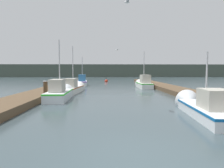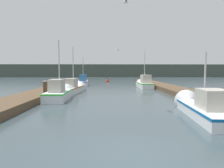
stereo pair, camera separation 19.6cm
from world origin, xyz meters
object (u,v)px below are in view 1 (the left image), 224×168
object	(u,v)px
seagull_lead	(127,2)
channel_buoy	(106,81)
mooring_piling_0	(64,86)
seagull_1	(117,50)
fishing_boat_2	(73,88)
fishing_boat_4	(82,82)
fishing_boat_1	(60,93)
fishing_boat_0	(204,107)
mooring_piling_1	(46,91)
fishing_boat_3	(144,83)

from	to	relation	value
seagull_lead	channel_buoy	bearing A→B (deg)	175.25
mooring_piling_0	channel_buoy	world-z (taller)	mooring_piling_0
seagull_lead	seagull_1	bearing A→B (deg)	172.80
fishing_boat_2	seagull_1	distance (m)	6.05
seagull_lead	fishing_boat_4	bearing A→B (deg)	-173.26
fishing_boat_1	mooring_piling_0	distance (m)	4.73
fishing_boat_0	mooring_piling_1	xyz separation A→B (m)	(-9.20, 5.14, 0.31)
fishing_boat_4	mooring_piling_1	bearing A→B (deg)	-98.52
fishing_boat_1	mooring_piling_1	distance (m)	1.13
mooring_piling_1	seagull_lead	xyz separation A→B (m)	(5.52, -4.03, 5.01)
fishing_boat_3	mooring_piling_1	xyz separation A→B (m)	(-9.20, -10.33, 0.16)
mooring_piling_1	seagull_1	size ratio (longest dim) A/B	2.60
fishing_boat_3	mooring_piling_0	world-z (taller)	fishing_boat_3
fishing_boat_3	mooring_piling_0	size ratio (longest dim) A/B	3.61
fishing_boat_4	seagull_1	world-z (taller)	seagull_1
fishing_boat_2	seagull_lead	size ratio (longest dim) A/B	10.14
fishing_boat_1	seagull_lead	xyz separation A→B (m)	(4.58, -4.62, 5.23)
fishing_boat_2	seagull_lead	world-z (taller)	seagull_lead
fishing_boat_2	mooring_piling_1	size ratio (longest dim) A/B	3.98
fishing_boat_1	fishing_boat_0	bearing A→B (deg)	-36.27
fishing_boat_2	mooring_piling_0	size ratio (longest dim) A/B	4.17
seagull_1	fishing_boat_1	bearing A→B (deg)	116.99
fishing_boat_3	fishing_boat_4	world-z (taller)	fishing_boat_3
fishing_boat_3	seagull_lead	size ratio (longest dim) A/B	8.79
fishing_boat_1	fishing_boat_3	world-z (taller)	fishing_boat_3
fishing_boat_3	mooring_piling_0	bearing A→B (deg)	-151.93
fishing_boat_0	seagull_1	xyz separation A→B (m)	(-3.60, 11.76, 3.98)
fishing_boat_4	mooring_piling_1	size ratio (longest dim) A/B	3.25
seagull_lead	seagull_1	distance (m)	10.73
fishing_boat_2	seagull_lead	bearing A→B (deg)	-59.64
fishing_boat_0	mooring_piling_0	xyz separation A→B (m)	(-8.98, 10.39, 0.28)
channel_buoy	seagull_1	size ratio (longest dim) A/B	2.02
fishing_boat_3	fishing_boat_4	xyz separation A→B (m)	(-8.26, 4.74, -0.02)
mooring_piling_1	channel_buoy	bearing A→B (deg)	79.26
fishing_boat_2	fishing_boat_3	distance (m)	9.45
fishing_boat_3	mooring_piling_1	size ratio (longest dim) A/B	3.45
fishing_boat_4	mooring_piling_0	distance (m)	9.84
fishing_boat_1	fishing_boat_4	distance (m)	14.48
mooring_piling_1	mooring_piling_0	bearing A→B (deg)	87.64
fishing_boat_4	mooring_piling_1	world-z (taller)	fishing_boat_4
mooring_piling_1	channel_buoy	xyz separation A→B (m)	(4.54, 23.93, -0.55)
fishing_boat_1	seagull_1	bearing A→B (deg)	50.74
fishing_boat_4	fishing_boat_3	bearing A→B (deg)	-34.82
fishing_boat_1	channel_buoy	xyz separation A→B (m)	(3.60, 23.34, -0.32)
channel_buoy	mooring_piling_0	bearing A→B (deg)	-103.03
fishing_boat_2	fishing_boat_4	bearing A→B (deg)	96.85
fishing_boat_4	seagull_1	size ratio (longest dim) A/B	8.46
fishing_boat_4	seagull_1	distance (m)	10.39
seagull_lead	seagull_1	xyz separation A→B (m)	(0.08, 10.65, -1.35)
fishing_boat_4	seagull_1	xyz separation A→B (m)	(4.67, -8.45, 3.85)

